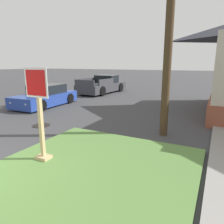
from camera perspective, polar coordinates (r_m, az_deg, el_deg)
grass_corner_patch at (r=4.69m, az=-9.49°, el=-18.28°), size 4.62×5.94×0.08m
stop_sign at (r=5.40m, az=-19.12°, el=-1.26°), size 0.71×0.28×2.30m
manhole_cover at (r=8.98m, az=-18.82°, el=-3.51°), size 0.70×0.70×0.02m
parked_sedan_blue at (r=13.11m, az=-17.68°, el=4.04°), size 2.06×4.17×1.25m
pickup_truck_charcoal at (r=18.11m, az=-2.54°, el=7.24°), size 2.27×5.24×1.48m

